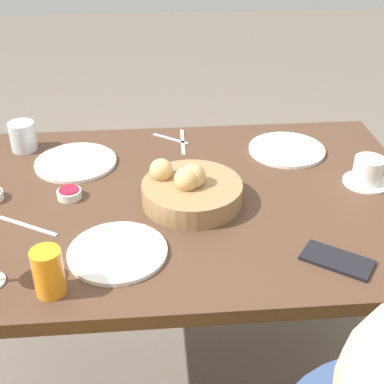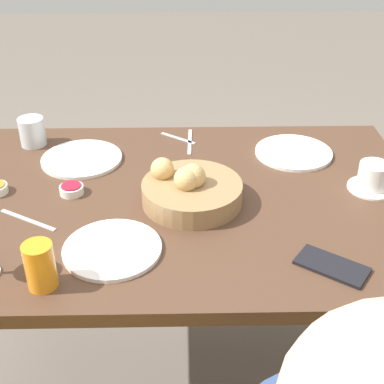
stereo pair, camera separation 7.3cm
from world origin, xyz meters
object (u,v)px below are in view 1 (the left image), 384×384
Objects in this scene: bread_basket at (190,190)px; fork_silver at (183,142)px; cell_phone at (337,260)px; spoon_coffee at (171,139)px; plate_near_left at (287,150)px; juice_glass at (48,272)px; jam_bowl_berry at (69,193)px; coffee_cup at (368,172)px; plate_near_right at (76,162)px; water_tumbler at (23,136)px; plate_far_center at (118,252)px; knife_silver at (28,226)px.

bread_basket is 1.48× the size of fork_silver.
spoon_coffee is at bearing -62.36° from cell_phone.
cell_phone is (0.01, 0.52, -0.00)m from plate_near_left.
plate_near_left is at bearing -137.51° from juice_glass.
jam_bowl_berry is 0.57× the size of spoon_coffee.
coffee_cup is (-0.17, 0.20, 0.03)m from plate_near_left.
plate_near_right is 0.33m from fork_silver.
water_tumbler is at bearing 0.82° from fork_silver.
plate_far_center reaches higher than fork_silver.
jam_bowl_berry is at bearing -61.73° from plate_far_center.
jam_bowl_berry is 0.37× the size of fork_silver.
plate_near_right and plate_far_center have the same top height.
spoon_coffee is at bearing -34.44° from fork_silver.
cell_phone is at bearing 138.36° from bread_basket.
water_tumbler is at bearing 4.13° from spoon_coffee.
jam_bowl_berry reaches higher than plate_near_left.
plate_near_right is (0.31, -0.23, -0.03)m from bread_basket.
jam_bowl_berry is (0.13, -0.24, 0.01)m from plate_far_center.
plate_near_right is 1.51× the size of knife_silver.
spoon_coffee is (-0.27, -0.68, -0.05)m from juice_glass.
bread_basket reaches higher than jam_bowl_berry.
juice_glass is (0.31, 0.31, 0.02)m from bread_basket.
spoon_coffee is (-0.28, -0.32, -0.01)m from jam_bowl_berry.
plate_near_right reaches higher than cell_phone.
plate_near_right is 0.81m from coffee_cup.
bread_basket is at bearing 143.72° from plate_near_right.
plate_near_left is 0.67m from plate_far_center.
bread_basket is at bearing -131.81° from plate_far_center.
bread_basket is at bearing 144.81° from water_tumbler.
bread_basket is at bearing 171.44° from jam_bowl_berry.
coffee_cup is at bearing 130.10° from plate_near_left.
jam_bowl_berry is at bearing 18.62° from plate_near_left.
jam_bowl_berry is 0.38× the size of cell_phone.
juice_glass is at bearing 110.76° from knife_silver.
juice_glass is at bearing 90.56° from plate_near_right.
plate_near_left is 0.65m from jam_bowl_berry.
plate_near_right is 1.05× the size of plate_far_center.
plate_near_right reaches higher than spoon_coffee.
juice_glass is 0.66m from water_tumbler.
fork_silver is at bearing -64.12° from cell_phone.
water_tumbler is at bearing -79.12° from knife_silver.
plate_near_left is 0.62m from plate_near_right.
plate_far_center is at bearing 107.43° from plate_near_right.
coffee_cup is 0.75× the size of cell_phone.
juice_glass is at bearing 24.81° from coffee_cup.
plate_far_center is (0.49, 0.45, 0.00)m from plate_near_left.
water_tumbler is 0.78× the size of spoon_coffee.
plate_far_center is at bearing 71.37° from fork_silver.
plate_near_right is 0.20m from water_tumbler.
water_tumbler is 0.33m from jam_bowl_berry.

